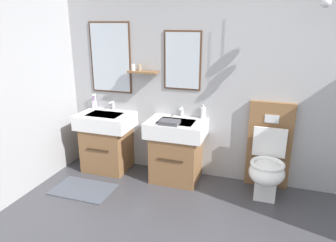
% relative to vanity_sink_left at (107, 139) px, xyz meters
% --- Properties ---
extents(wall_back, '(5.18, 0.52, 2.67)m').
position_rel_vanity_sink_left_xyz_m(wall_back, '(1.90, 0.27, 0.94)').
color(wall_back, '#A8A8AA').
rests_on(wall_back, ground).
extents(bath_mat, '(0.68, 0.44, 0.01)m').
position_rel_vanity_sink_left_xyz_m(bath_mat, '(0.00, -0.60, -0.39)').
color(bath_mat, '#474C56').
rests_on(bath_mat, ground).
extents(vanity_sink_left, '(0.67, 0.50, 0.74)m').
position_rel_vanity_sink_left_xyz_m(vanity_sink_left, '(0.00, 0.00, 0.00)').
color(vanity_sink_left, brown).
rests_on(vanity_sink_left, ground).
extents(tap_on_left_sink, '(0.03, 0.13, 0.11)m').
position_rel_vanity_sink_left_xyz_m(tap_on_left_sink, '(0.00, 0.18, 0.41)').
color(tap_on_left_sink, silver).
rests_on(tap_on_left_sink, vanity_sink_left).
extents(vanity_sink_right, '(0.67, 0.50, 0.74)m').
position_rel_vanity_sink_left_xyz_m(vanity_sink_right, '(0.92, 0.00, 0.00)').
color(vanity_sink_right, brown).
rests_on(vanity_sink_right, ground).
extents(tap_on_right_sink, '(0.03, 0.13, 0.11)m').
position_rel_vanity_sink_left_xyz_m(tap_on_right_sink, '(0.92, 0.18, 0.41)').
color(tap_on_right_sink, silver).
rests_on(tap_on_right_sink, vanity_sink_right).
extents(toilet, '(0.48, 0.62, 1.00)m').
position_rel_vanity_sink_left_xyz_m(toilet, '(1.96, 0.01, -0.02)').
color(toilet, brown).
rests_on(toilet, ground).
extents(toothbrush_cup, '(0.07, 0.07, 0.20)m').
position_rel_vanity_sink_left_xyz_m(toothbrush_cup, '(-0.26, 0.17, 0.40)').
color(toothbrush_cup, silver).
rests_on(toothbrush_cup, vanity_sink_left).
extents(soap_dispenser, '(0.06, 0.06, 0.17)m').
position_rel_vanity_sink_left_xyz_m(soap_dispenser, '(1.19, 0.18, 0.41)').
color(soap_dispenser, white).
rests_on(soap_dispenser, vanity_sink_right).
extents(folded_hand_towel, '(0.22, 0.16, 0.04)m').
position_rel_vanity_sink_left_xyz_m(folded_hand_towel, '(0.88, -0.15, 0.37)').
color(folded_hand_towel, '#47474C').
rests_on(folded_hand_towel, vanity_sink_right).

